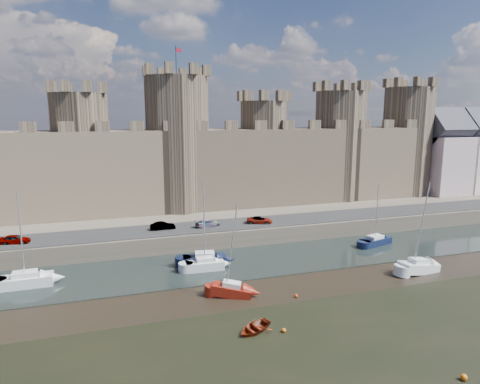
{
  "coord_description": "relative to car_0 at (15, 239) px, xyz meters",
  "views": [
    {
      "loc": [
        -10.69,
        -26.8,
        19.27
      ],
      "look_at": [
        5.01,
        22.0,
        9.84
      ],
      "focal_mm": 32.0,
      "sensor_mm": 36.0,
      "label": 1
    }
  ],
  "objects": [
    {
      "name": "sailboat_5",
      "position": [
        47.72,
        -19.24,
        -2.33
      ],
      "size": [
        5.39,
        2.53,
        11.26
      ],
      "rotation": [
        0.0,
        0.0,
        0.1
      ],
      "color": "silver",
      "rests_on": "ground"
    },
    {
      "name": "car_2",
      "position": [
        26.01,
        0.59,
        -0.06
      ],
      "size": [
        4.2,
        2.47,
        1.14
      ],
      "primitive_type": "imported",
      "rotation": [
        0.0,
        0.0,
        1.81
      ],
      "color": "gray",
      "rests_on": "quay"
    },
    {
      "name": "quay",
      "position": [
        22.22,
        26.73,
        -1.88
      ],
      "size": [
        160.0,
        60.0,
        2.5
      ],
      "primitive_type": "cube",
      "color": "#4C443A",
      "rests_on": "ground"
    },
    {
      "name": "sailboat_3",
      "position": [
        49.37,
        -8.12,
        -2.41
      ],
      "size": [
        5.51,
        3.34,
        9.04
      ],
      "rotation": [
        0.0,
        0.0,
        0.28
      ],
      "color": "black",
      "rests_on": "ground"
    },
    {
      "name": "dinghy_4",
      "position": [
        23.57,
        -26.85,
        -2.79
      ],
      "size": [
        3.98,
        3.5,
        0.69
      ],
      "primitive_type": "imported",
      "rotation": [
        1.57,
        0.0,
        5.13
      ],
      "color": "maroon",
      "rests_on": "ground"
    },
    {
      "name": "sailboat_0",
      "position": [
        2.42,
        -9.34,
        -2.29
      ],
      "size": [
        5.86,
        2.35,
        10.89
      ],
      "rotation": [
        0.0,
        0.0,
        0.01
      ],
      "color": "silver",
      "rests_on": "ground"
    },
    {
      "name": "sailboat_2",
      "position": [
        22.86,
        -10.5,
        -2.32
      ],
      "size": [
        4.8,
        2.08,
        10.17
      ],
      "rotation": [
        0.0,
        0.0,
        -0.05
      ],
      "color": "silver",
      "rests_on": "ground"
    },
    {
      "name": "buoy_1",
      "position": [
        26.07,
        -27.67,
        -2.93
      ],
      "size": [
        0.39,
        0.39,
        0.39
      ],
      "primitive_type": "sphere",
      "color": "orange",
      "rests_on": "ground"
    },
    {
      "name": "castle",
      "position": [
        21.58,
        14.73,
        8.54
      ],
      "size": [
        108.5,
        11.0,
        29.0
      ],
      "color": "#42382B",
      "rests_on": "quay"
    },
    {
      "name": "buoy_3",
      "position": [
        30.29,
        -21.27,
        -2.93
      ],
      "size": [
        0.4,
        0.4,
        0.4
      ],
      "primitive_type": "sphere",
      "color": "#E13D0A",
      "rests_on": "ground"
    },
    {
      "name": "car_1",
      "position": [
        19.31,
        1.0,
        -0.04
      ],
      "size": [
        3.61,
        1.27,
        1.19
      ],
      "primitive_type": "imported",
      "rotation": [
        0.0,
        0.0,
        1.58
      ],
      "color": "gray",
      "rests_on": "quay"
    },
    {
      "name": "road",
      "position": [
        22.22,
        0.73,
        -0.58
      ],
      "size": [
        160.0,
        7.0,
        0.1
      ],
      "primitive_type": "cube",
      "color": "black",
      "rests_on": "quay"
    },
    {
      "name": "buoy_2",
      "position": [
        35.83,
        -38.15,
        -2.88
      ],
      "size": [
        0.5,
        0.5,
        0.5
      ],
      "primitive_type": "sphere",
      "color": "#E5610A",
      "rests_on": "ground"
    },
    {
      "name": "ground",
      "position": [
        22.22,
        -33.27,
        -3.13
      ],
      "size": [
        160.0,
        160.0,
        0.0
      ],
      "primitive_type": "plane",
      "color": "black",
      "rests_on": "ground"
    },
    {
      "name": "car_0",
      "position": [
        0.0,
        0.0,
        0.0
      ],
      "size": [
        3.9,
        2.09,
        1.26
      ],
      "primitive_type": "imported",
      "rotation": [
        0.0,
        0.0,
        1.4
      ],
      "color": "gray",
      "rests_on": "quay"
    },
    {
      "name": "car_3",
      "position": [
        34.05,
        0.03,
        -0.08
      ],
      "size": [
        4.34,
        3.04,
        1.1
      ],
      "primitive_type": "imported",
      "rotation": [
        0.0,
        0.0,
        1.23
      ],
      "color": "gray",
      "rests_on": "quay"
    },
    {
      "name": "sailboat_4",
      "position": [
        23.88,
        -18.84,
        -2.39
      ],
      "size": [
        4.61,
        3.27,
        10.06
      ],
      "rotation": [
        0.0,
        0.0,
        -0.42
      ],
      "color": "maroon",
      "rests_on": "ground"
    },
    {
      "name": "water_channel",
      "position": [
        22.22,
        -9.27,
        -3.09
      ],
      "size": [
        160.0,
        12.0,
        0.08
      ],
      "primitive_type": "cube",
      "color": "black",
      "rests_on": "ground"
    },
    {
      "name": "sailboat_1",
      "position": [
        23.26,
        -8.83,
        -2.28
      ],
      "size": [
        5.78,
        3.03,
        11.01
      ],
      "rotation": [
        0.0,
        0.0,
        -0.17
      ],
      "color": "black",
      "rests_on": "ground"
    }
  ]
}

